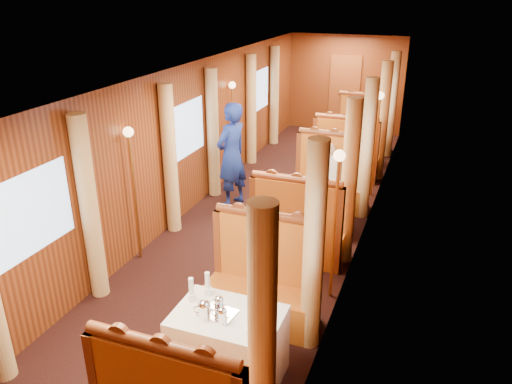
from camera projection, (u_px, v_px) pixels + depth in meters
The scene contains 46 objects.
floor at pixel (270, 222), 8.33m from camera, with size 3.00×12.00×0.01m, color black, non-canonical shape.
ceiling at pixel (272, 70), 7.37m from camera, with size 3.00×12.00×0.01m, color silver, non-canonical shape.
wall_far at pixel (345, 84), 13.04m from camera, with size 3.00×2.50×0.01m, color brown, non-canonical shape.
wall_left at pixel (186, 141), 8.33m from camera, with size 12.00×2.50×0.01m, color brown, non-canonical shape.
wall_right at pixel (367, 161), 7.37m from camera, with size 12.00×2.50×0.01m, color brown, non-canonical shape.
doorway_far at pixel (344, 94), 13.11m from camera, with size 0.80×0.04×2.00m, color brown.
table_near at pixel (228, 346), 4.92m from camera, with size 1.05×0.72×0.75m, color white.
banquette_near_aft at pixel (263, 288), 5.78m from camera, with size 1.30×0.55×1.34m.
table_mid at pixel (315, 208), 7.95m from camera, with size 1.05×0.72×0.75m, color white.
banquette_mid_fwd at pixel (298, 233), 7.05m from camera, with size 1.30×0.55×1.34m.
banquette_mid_aft at pixel (329, 183), 8.80m from camera, with size 1.30×0.55×1.34m.
table_far at pixel (354, 146), 10.97m from camera, with size 1.05×0.72×0.75m, color white.
banquette_far_fwd at pixel (345, 158), 10.08m from camera, with size 1.30×0.55×1.34m.
banquette_far_aft at pixel (362, 132), 11.83m from camera, with size 1.30×0.55×1.34m.
tea_tray at pixel (218, 313), 4.78m from camera, with size 0.34×0.26×0.01m, color silver.
teapot_left at pixel (204, 311), 4.69m from camera, with size 0.19×0.14×0.15m, color silver, non-canonical shape.
teapot_right at pixel (222, 317), 4.64m from camera, with size 0.16×0.12×0.13m, color silver, non-canonical shape.
teapot_back at pixel (219, 305), 4.80m from camera, with size 0.16×0.12×0.13m, color silver, non-canonical shape.
fruit_plate at pixel (256, 327), 4.56m from camera, with size 0.21×0.21×0.05m.
cup_inboard at pixel (192, 292), 4.94m from camera, with size 0.08×0.08×0.26m.
cup_outboard at pixel (208, 286), 5.03m from camera, with size 0.08×0.08×0.26m.
rose_vase_mid at pixel (316, 175), 7.75m from camera, with size 0.06×0.06×0.36m.
rose_vase_far at pixel (355, 121), 10.78m from camera, with size 0.06×0.06×0.36m.
window_left_near at pixel (30, 214), 5.22m from camera, with size 1.20×0.90×0.01m, color #92ADD2, non-canonical shape.
curtain_left_near_b at pixel (89, 210), 5.97m from camera, with size 0.22×0.22×2.35m, color #E5BA75.
window_right_near at pixel (304, 265), 4.27m from camera, with size 1.20×0.90×0.01m, color #92ADD2, non-canonical shape.
curtain_right_near_a at pixel (262, 345), 3.73m from camera, with size 0.22×0.22×2.35m, color #E5BA75.
curtain_right_near_b at pixel (314, 249), 5.08m from camera, with size 0.22×0.22×2.35m, color #E5BA75.
window_left_mid at pixel (187, 129), 8.25m from camera, with size 1.20×0.90×0.01m, color #92ADD2, non-canonical shape.
curtain_left_mid_a at pixel (170, 160), 7.65m from camera, with size 0.22×0.22×2.35m, color #E5BA75.
curtain_left_mid_b at pixel (213, 134), 9.00m from camera, with size 0.22×0.22×2.35m, color #E5BA75.
window_right_mid at pixel (368, 148), 7.29m from camera, with size 1.20×0.90×0.01m, color #92ADD2, non-canonical shape.
curtain_right_mid_a at pixel (349, 183), 6.76m from camera, with size 0.22×0.22×2.35m, color #E5BA75.
curtain_right_mid_b at pixel (367, 150), 8.11m from camera, with size 0.22×0.22×2.35m, color #E5BA75.
window_left_far at pixel (259, 90), 11.28m from camera, with size 1.20×0.90×0.01m, color #92ADD2, non-canonical shape.
curtain_left_far_a at pixel (251, 110), 10.67m from camera, with size 0.22×0.22×2.35m, color #E5BA75.
curtain_left_far_b at pixel (274, 96), 12.02m from camera, with size 0.22×0.22×2.35m, color #E5BA75.
window_right_far at pixel (394, 100), 10.32m from camera, with size 1.20×0.90×0.01m, color #92ADD2, non-canonical shape.
curtain_right_far_a at pixel (382, 122), 9.79m from camera, with size 0.22×0.22×2.35m, color #E5BA75.
curtain_right_far_b at pixel (391, 105), 11.14m from camera, with size 0.22×0.22×2.35m, color #E5BA75.
sconce_left_fore at pixel (132, 167), 6.73m from camera, with size 0.14×0.14×1.95m.
sconce_right_fore at pixel (337, 196), 5.83m from camera, with size 0.14×0.14×1.95m.
sconce_left_aft at pixel (233, 110), 9.76m from camera, with size 0.14×0.14×1.95m.
sconce_right_aft at pixel (378, 123), 8.86m from camera, with size 0.14×0.14×1.95m.
steward at pixel (232, 155), 8.65m from camera, with size 0.68×0.44×1.85m, color navy.
passenger at pixel (328, 170), 8.50m from camera, with size 0.40×0.44×0.76m.
Camera 1 is at (2.38, -7.11, 3.68)m, focal length 35.00 mm.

